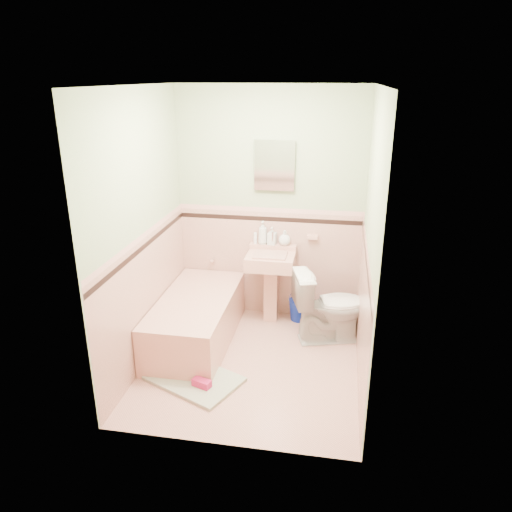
% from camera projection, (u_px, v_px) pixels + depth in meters
% --- Properties ---
extents(floor, '(2.20, 2.20, 0.00)m').
position_uv_depth(floor, '(251.00, 363.00, 4.62)').
color(floor, '#D59C8B').
rests_on(floor, ground).
extents(ceiling, '(2.20, 2.20, 0.00)m').
position_uv_depth(ceiling, '(250.00, 85.00, 3.75)').
color(ceiling, white).
rests_on(ceiling, ground).
extents(wall_back, '(2.50, 0.00, 2.50)m').
position_uv_depth(wall_back, '(270.00, 207.00, 5.20)').
color(wall_back, beige).
rests_on(wall_back, ground).
extents(wall_front, '(2.50, 0.00, 2.50)m').
position_uv_depth(wall_front, '(220.00, 291.00, 3.17)').
color(wall_front, beige).
rests_on(wall_front, ground).
extents(wall_left, '(0.00, 2.50, 2.50)m').
position_uv_depth(wall_left, '(141.00, 233.00, 4.35)').
color(wall_left, beige).
rests_on(wall_left, ground).
extents(wall_right, '(0.00, 2.50, 2.50)m').
position_uv_depth(wall_right, '(370.00, 245.00, 4.03)').
color(wall_right, beige).
rests_on(wall_right, ground).
extents(wainscot_back, '(2.00, 0.00, 2.00)m').
position_uv_depth(wainscot_back, '(269.00, 264.00, 5.42)').
color(wainscot_back, '#D8A191').
rests_on(wainscot_back, ground).
extents(wainscot_front, '(2.00, 0.00, 2.00)m').
position_uv_depth(wainscot_front, '(223.00, 375.00, 3.41)').
color(wainscot_front, '#D8A191').
rests_on(wainscot_front, ground).
extents(wainscot_left, '(0.00, 2.20, 2.20)m').
position_uv_depth(wainscot_left, '(148.00, 299.00, 4.57)').
color(wainscot_left, '#D8A191').
rests_on(wainscot_left, ground).
extents(wainscot_right, '(0.00, 2.20, 2.20)m').
position_uv_depth(wainscot_right, '(362.00, 315.00, 4.25)').
color(wainscot_right, '#D8A191').
rests_on(wainscot_right, ground).
extents(accent_back, '(2.00, 0.00, 2.00)m').
position_uv_depth(accent_back, '(269.00, 219.00, 5.23)').
color(accent_back, black).
rests_on(accent_back, ground).
extents(accent_front, '(2.00, 0.00, 2.00)m').
position_uv_depth(accent_front, '(221.00, 308.00, 3.23)').
color(accent_front, black).
rests_on(accent_front, ground).
extents(accent_left, '(0.00, 2.20, 2.20)m').
position_uv_depth(accent_left, '(144.00, 247.00, 4.39)').
color(accent_left, black).
rests_on(accent_left, ground).
extents(accent_right, '(0.00, 2.20, 2.20)m').
position_uv_depth(accent_right, '(366.00, 260.00, 4.07)').
color(accent_right, black).
rests_on(accent_right, ground).
extents(cap_back, '(2.00, 0.00, 2.00)m').
position_uv_depth(cap_back, '(269.00, 210.00, 5.20)').
color(cap_back, '#D59D93').
rests_on(cap_back, ground).
extents(cap_front, '(2.00, 0.00, 2.00)m').
position_uv_depth(cap_front, '(221.00, 294.00, 3.20)').
color(cap_front, '#D59D93').
rests_on(cap_front, ground).
extents(cap_left, '(0.00, 2.20, 2.20)m').
position_uv_depth(cap_left, '(143.00, 236.00, 4.36)').
color(cap_left, '#D59D93').
rests_on(cap_left, ground).
extents(cap_right, '(0.00, 2.20, 2.20)m').
position_uv_depth(cap_right, '(367.00, 249.00, 4.04)').
color(cap_right, '#D59D93').
rests_on(cap_right, ground).
extents(bathtub, '(0.70, 1.50, 0.45)m').
position_uv_depth(bathtub, '(197.00, 321.00, 4.95)').
color(bathtub, tan).
rests_on(bathtub, floor).
extents(tub_faucet, '(0.04, 0.12, 0.04)m').
position_uv_depth(tub_faucet, '(213.00, 259.00, 5.48)').
color(tub_faucet, silver).
rests_on(tub_faucet, wall_back).
extents(sink, '(0.51, 0.48, 0.79)m').
position_uv_depth(sink, '(270.00, 289.00, 5.27)').
color(sink, tan).
rests_on(sink, floor).
extents(sink_faucet, '(0.02, 0.02, 0.10)m').
position_uv_depth(sink_faucet, '(273.00, 237.00, 5.21)').
color(sink_faucet, silver).
rests_on(sink_faucet, sink).
extents(medicine_cabinet, '(0.39, 0.04, 0.49)m').
position_uv_depth(medicine_cabinet, '(275.00, 165.00, 5.01)').
color(medicine_cabinet, white).
rests_on(medicine_cabinet, wall_back).
extents(soap_dish, '(0.11, 0.07, 0.04)m').
position_uv_depth(soap_dish, '(312.00, 237.00, 5.19)').
color(soap_dish, tan).
rests_on(soap_dish, wall_back).
extents(soap_bottle_left, '(0.10, 0.10, 0.25)m').
position_uv_depth(soap_bottle_left, '(263.00, 233.00, 5.25)').
color(soap_bottle_left, '#B2B2B2').
rests_on(soap_bottle_left, sink).
extents(soap_bottle_mid, '(0.10, 0.10, 0.19)m').
position_uv_depth(soap_bottle_mid, '(272.00, 236.00, 5.25)').
color(soap_bottle_mid, '#B2B2B2').
rests_on(soap_bottle_mid, sink).
extents(soap_bottle_right, '(0.14, 0.14, 0.16)m').
position_uv_depth(soap_bottle_right, '(285.00, 238.00, 5.23)').
color(soap_bottle_right, '#B2B2B2').
rests_on(soap_bottle_right, sink).
extents(tube, '(0.04, 0.04, 0.12)m').
position_uv_depth(tube, '(255.00, 238.00, 5.29)').
color(tube, white).
rests_on(tube, sink).
extents(toilet, '(0.83, 0.62, 0.76)m').
position_uv_depth(toilet, '(330.00, 306.00, 4.93)').
color(toilet, white).
rests_on(toilet, floor).
extents(bucket, '(0.31, 0.31, 0.24)m').
position_uv_depth(bucket, '(299.00, 310.00, 5.42)').
color(bucket, '#0B22A0').
rests_on(bucket, floor).
extents(bath_mat, '(0.94, 0.81, 0.03)m').
position_uv_depth(bath_mat, '(194.00, 379.00, 4.36)').
color(bath_mat, '#939D82').
rests_on(bath_mat, floor).
extents(shoe, '(0.18, 0.13, 0.07)m').
position_uv_depth(shoe, '(202.00, 383.00, 4.22)').
color(shoe, '#BF1E59').
rests_on(shoe, bath_mat).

